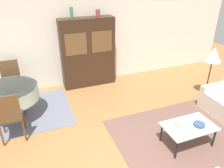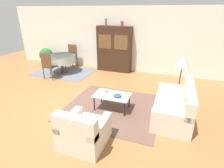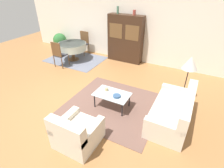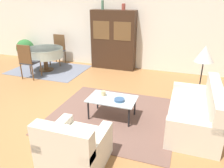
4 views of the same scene
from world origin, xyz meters
TOP-DOWN VIEW (x-y plane):
  - wall_back at (0.00, 3.63)m, footprint 10.00×0.06m
  - area_rug at (1.28, 0.30)m, footprint 2.56×2.38m
  - dining_rug at (-1.76, 2.47)m, footprint 2.42×1.76m
  - coffee_table at (1.29, 0.22)m, footprint 0.97×0.60m
  - display_cabinet at (0.25, 3.39)m, footprint 1.49×0.39m
  - dining_table at (-1.81, 2.39)m, footprint 1.21×1.21m
  - dining_chair_near at (-1.81, 1.56)m, footprint 0.44×0.44m
  - dining_chair_far at (-1.81, 3.22)m, footprint 0.44×0.44m
  - floor_lamp at (2.98, 1.59)m, footprint 0.42×0.42m
  - cup at (1.07, 0.29)m, footprint 0.10×0.10m
  - bowl at (1.46, 0.16)m, footprint 0.21×0.21m
  - vase_tall at (-0.12, 3.39)m, footprint 0.09×0.09m
  - vase_short at (0.58, 3.39)m, footprint 0.12×0.12m

SIDE VIEW (x-z plane):
  - area_rug at x=1.28m, z-range 0.00..0.01m
  - dining_rug at x=-1.76m, z-range 0.00..0.01m
  - coffee_table at x=1.29m, z-range 0.18..0.60m
  - bowl at x=1.46m, z-range 0.43..0.48m
  - cup at x=1.07m, z-range 0.43..0.53m
  - dining_chair_near at x=-1.81m, z-range 0.07..1.11m
  - dining_chair_far at x=-1.81m, z-range 0.07..1.11m
  - dining_table at x=-1.81m, z-range 0.23..0.99m
  - display_cabinet at x=0.25m, z-range 0.00..1.93m
  - floor_lamp at x=2.98m, z-range 0.45..1.80m
  - wall_back at x=0.00m, z-range 0.00..2.70m
  - vase_short at x=0.58m, z-range 1.93..2.12m
  - vase_tall at x=-0.12m, z-range 1.93..2.21m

